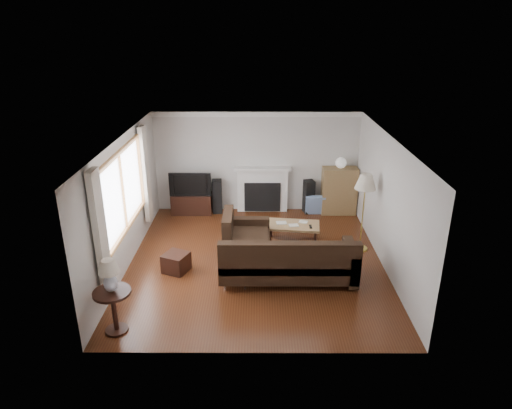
{
  "coord_description": "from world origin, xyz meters",
  "views": [
    {
      "loc": [
        0.03,
        -8.08,
        4.44
      ],
      "look_at": [
        0.0,
        0.3,
        1.1
      ],
      "focal_mm": 32.0,
      "sensor_mm": 36.0,
      "label": 1
    }
  ],
  "objects_px": {
    "sectional_sofa": "(288,258)",
    "floor_lamp": "(363,213)",
    "coffee_table": "(293,233)",
    "side_table": "(114,311)",
    "bookshelf": "(339,191)",
    "tv_stand": "(192,204)"
  },
  "relations": [
    {
      "from": "bookshelf",
      "to": "sectional_sofa",
      "type": "height_order",
      "value": "bookshelf"
    },
    {
      "from": "bookshelf",
      "to": "side_table",
      "type": "height_order",
      "value": "bookshelf"
    },
    {
      "from": "coffee_table",
      "to": "floor_lamp",
      "type": "bearing_deg",
      "value": -6.33
    },
    {
      "from": "bookshelf",
      "to": "floor_lamp",
      "type": "height_order",
      "value": "floor_lamp"
    },
    {
      "from": "coffee_table",
      "to": "floor_lamp",
      "type": "relative_size",
      "value": 0.67
    },
    {
      "from": "tv_stand",
      "to": "sectional_sofa",
      "type": "distance_m",
      "value": 3.88
    },
    {
      "from": "floor_lamp",
      "to": "side_table",
      "type": "distance_m",
      "value": 5.17
    },
    {
      "from": "tv_stand",
      "to": "sectional_sofa",
      "type": "bearing_deg",
      "value": -55.38
    },
    {
      "from": "bookshelf",
      "to": "coffee_table",
      "type": "xyz_separation_m",
      "value": [
        -1.24,
        -1.67,
        -0.37
      ]
    },
    {
      "from": "tv_stand",
      "to": "bookshelf",
      "type": "relative_size",
      "value": 0.85
    },
    {
      "from": "floor_lamp",
      "to": "side_table",
      "type": "height_order",
      "value": "floor_lamp"
    },
    {
      "from": "coffee_table",
      "to": "side_table",
      "type": "relative_size",
      "value": 1.56
    },
    {
      "from": "side_table",
      "to": "bookshelf",
      "type": "bearing_deg",
      "value": 48.62
    },
    {
      "from": "tv_stand",
      "to": "floor_lamp",
      "type": "bearing_deg",
      "value": -27.39
    },
    {
      "from": "sectional_sofa",
      "to": "floor_lamp",
      "type": "relative_size",
      "value": 1.63
    },
    {
      "from": "tv_stand",
      "to": "coffee_table",
      "type": "bearing_deg",
      "value": -34.43
    },
    {
      "from": "bookshelf",
      "to": "coffee_table",
      "type": "distance_m",
      "value": 2.12
    },
    {
      "from": "sectional_sofa",
      "to": "floor_lamp",
      "type": "distance_m",
      "value": 2.05
    },
    {
      "from": "sectional_sofa",
      "to": "floor_lamp",
      "type": "height_order",
      "value": "floor_lamp"
    },
    {
      "from": "sectional_sofa",
      "to": "coffee_table",
      "type": "distance_m",
      "value": 1.56
    },
    {
      "from": "coffee_table",
      "to": "side_table",
      "type": "distance_m",
      "value": 4.27
    },
    {
      "from": "tv_stand",
      "to": "side_table",
      "type": "relative_size",
      "value": 1.39
    }
  ]
}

